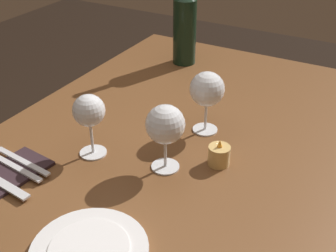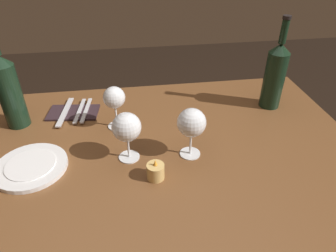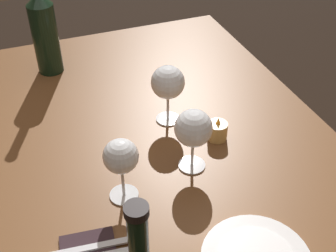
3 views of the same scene
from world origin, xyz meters
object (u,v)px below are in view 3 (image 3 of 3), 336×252
wine_bottle (44,32)px  votive_candle (217,131)px  wine_glass_left (193,129)px  fork_outer (85,249)px  wine_glass_right (121,158)px  wine_glass_centre (168,83)px

wine_bottle → votive_candle: (0.50, 0.35, -0.11)m
wine_glass_left → votive_candle: bearing=125.3°
wine_bottle → votive_candle: size_ratio=5.30×
wine_bottle → fork_outer: size_ratio=1.97×
votive_candle → wine_glass_right: bearing=-69.1°
wine_glass_centre → wine_bottle: bearing=-145.8°
wine_bottle → fork_outer: (0.73, -0.05, -0.13)m
wine_glass_centre → wine_glass_left: bearing=-3.4°
wine_glass_left → fork_outer: size_ratio=0.90×
wine_glass_right → votive_candle: 0.32m
wine_glass_centre → fork_outer: wine_glass_centre is taller
wine_glass_centre → wine_bottle: wine_bottle is taller
fork_outer → wine_glass_centre: bearing=138.4°
wine_glass_left → wine_glass_right: bearing=-78.9°
wine_glass_right → wine_glass_centre: (-0.23, 0.19, 0.00)m
wine_bottle → fork_outer: wine_bottle is taller
wine_glass_right → fork_outer: size_ratio=0.88×
wine_glass_centre → fork_outer: (0.35, -0.31, -0.11)m
wine_glass_right → fork_outer: 0.20m
wine_glass_right → votive_candle: size_ratio=2.37×
wine_glass_left → wine_glass_right: 0.19m
votive_candle → wine_glass_left: bearing=-54.7°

